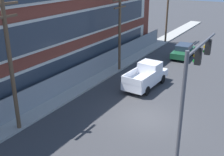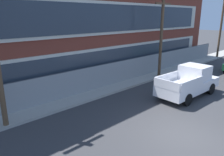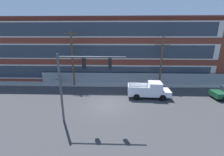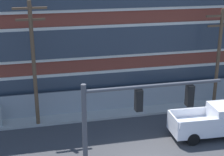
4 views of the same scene
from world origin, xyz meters
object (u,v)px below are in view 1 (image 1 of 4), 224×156
utility_pole_far_east (168,8)px  utility_pole_midblock (120,30)px  utility_pole_near_corner (10,62)px  traffic_signal_mast (193,77)px  sedan_dark_green (183,51)px  pickup_truck_white (147,76)px

utility_pole_far_east → utility_pole_midblock: bearing=-179.3°
utility_pole_near_corner → utility_pole_far_east: utility_pole_far_east is taller
traffic_signal_mast → utility_pole_near_corner: bearing=108.7°
utility_pole_near_corner → utility_pole_far_east: size_ratio=0.98×
sedan_dark_green → utility_pole_near_corner: bearing=168.7°
sedan_dark_green → utility_pole_midblock: utility_pole_midblock is taller
pickup_truck_white → sedan_dark_green: size_ratio=1.19×
pickup_truck_white → utility_pole_far_east: 17.08m
pickup_truck_white → utility_pole_midblock: size_ratio=0.72×
pickup_truck_white → utility_pole_near_corner: size_ratio=0.64×
utility_pole_near_corner → pickup_truck_white: bearing=-20.5°
utility_pole_far_east → utility_pole_near_corner: bearing=-179.7°
traffic_signal_mast → utility_pole_far_east: bearing=23.3°
traffic_signal_mast → utility_pole_far_east: size_ratio=0.74×
utility_pole_near_corner → utility_pole_midblock: utility_pole_near_corner is taller
traffic_signal_mast → sedan_dark_green: (17.88, 5.79, -3.75)m
sedan_dark_green → pickup_truck_white: bearing=179.3°
pickup_truck_white → sedan_dark_green: pickup_truck_white is taller
pickup_truck_white → utility_pole_midblock: bearing=60.3°
utility_pole_midblock → utility_pole_far_east: size_ratio=0.88×
utility_pole_far_east → sedan_dark_green: bearing=-142.9°
utility_pole_near_corner → utility_pole_far_east: bearing=0.3°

